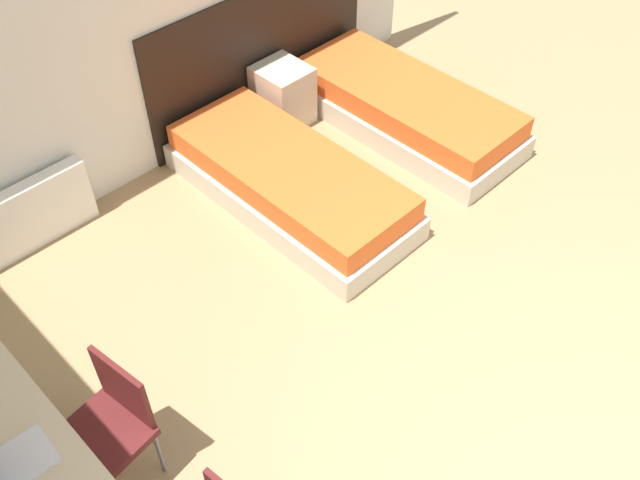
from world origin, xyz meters
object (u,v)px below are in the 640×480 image
(nightstand, at_px, (283,95))
(laptop, at_px, (1,464))
(bed_near_window, at_px, (290,182))
(chair_near_laptop, at_px, (109,424))
(bed_near_door, at_px, (405,108))

(nightstand, relative_size, laptop, 1.52)
(bed_near_window, height_order, chair_near_laptop, chair_near_laptop)
(bed_near_door, distance_m, laptop, 4.18)
(bed_near_door, bearing_deg, nightstand, 129.94)
(bed_near_door, height_order, nightstand, nightstand)
(laptop, bearing_deg, bed_near_window, 24.48)
(bed_near_door, bearing_deg, chair_near_laptop, -164.60)
(bed_near_door, bearing_deg, laptop, -165.49)
(bed_near_door, height_order, chair_near_laptop, chair_near_laptop)
(laptop, bearing_deg, chair_near_laptop, 11.36)
(bed_near_window, bearing_deg, bed_near_door, 0.00)
(nightstand, xyz_separation_m, chair_near_laptop, (-2.83, -1.77, 0.22))
(bed_near_window, xyz_separation_m, bed_near_door, (1.34, 0.00, 0.00))
(chair_near_laptop, xyz_separation_m, laptop, (-0.50, -0.07, 0.36))
(chair_near_laptop, bearing_deg, nightstand, 24.40)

